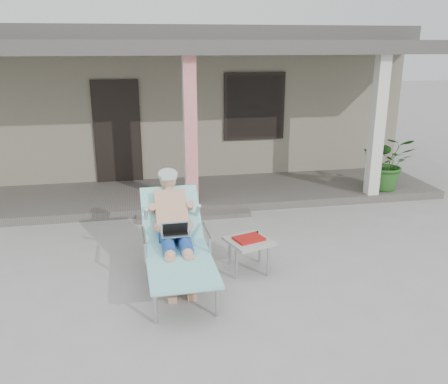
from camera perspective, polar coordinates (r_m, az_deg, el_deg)
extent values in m
plane|color=#9E9E99|center=(6.71, -1.61, -8.62)|extent=(60.00, 60.00, 0.00)
cube|color=gray|center=(12.57, -6.46, 10.77)|extent=(10.00, 5.00, 3.00)
cube|color=#474442|center=(12.48, -6.73, 18.31)|extent=(10.40, 5.40, 0.30)
cube|color=black|center=(10.08, -12.70, 7.08)|extent=(0.95, 0.06, 2.10)
cube|color=black|center=(10.32, 3.68, 10.23)|extent=(1.20, 0.06, 1.30)
cube|color=black|center=(10.31, 3.69, 10.23)|extent=(1.32, 0.05, 1.42)
cube|color=#605B56|center=(9.45, -4.50, -0.28)|extent=(10.00, 2.00, 0.15)
cube|color=red|center=(8.29, -4.07, 7.06)|extent=(0.22, 0.22, 2.61)
cube|color=silver|center=(9.35, 17.94, 7.46)|extent=(0.22, 0.22, 2.61)
cube|color=#474442|center=(9.00, -4.94, 16.99)|extent=(10.00, 2.30, 0.24)
cube|color=#605B56|center=(8.38, -3.62, -2.89)|extent=(2.00, 0.30, 0.07)
cylinder|color=#B7B7BC|center=(5.36, -8.28, -13.54)|extent=(0.05, 0.05, 0.41)
cylinder|color=#B7B7BC|center=(5.43, -0.84, -12.90)|extent=(0.05, 0.05, 0.41)
cylinder|color=#B7B7BC|center=(6.64, -9.16, -7.21)|extent=(0.05, 0.05, 0.41)
cylinder|color=#B7B7BC|center=(6.69, -3.23, -6.77)|extent=(0.05, 0.05, 0.41)
cube|color=#B7B7BC|center=(5.73, -5.28, -8.75)|extent=(0.71, 1.35, 0.03)
cube|color=#94E4E5|center=(5.72, -5.28, -8.51)|extent=(0.82, 1.40, 0.04)
cube|color=#B7B7BC|center=(6.52, -6.37, -2.99)|extent=(0.70, 0.65, 0.54)
cube|color=#94E4E5|center=(6.51, -6.38, -2.68)|extent=(0.81, 0.73, 0.61)
cylinder|color=#B3B3B6|center=(6.66, -6.79, 2.14)|extent=(0.27, 0.28, 0.14)
cube|color=silver|center=(6.08, -5.87, -4.99)|extent=(0.37, 0.26, 0.26)
cube|color=#A5A4A0|center=(6.35, 3.01, -5.93)|extent=(0.68, 0.68, 0.04)
cylinder|color=#B7B7BC|center=(6.21, 1.50, -8.75)|extent=(0.04, 0.04, 0.41)
cylinder|color=#B7B7BC|center=(6.31, 5.34, -8.40)|extent=(0.04, 0.04, 0.41)
cylinder|color=#B7B7BC|center=(6.59, 0.71, -7.14)|extent=(0.04, 0.04, 0.41)
cylinder|color=#B7B7BC|center=(6.68, 4.34, -6.83)|extent=(0.04, 0.04, 0.41)
cube|color=#A91612|center=(6.34, 3.01, -5.62)|extent=(0.44, 0.38, 0.03)
cube|color=black|center=(6.47, 2.72, -5.19)|extent=(0.36, 0.14, 0.04)
imported|color=#26591E|center=(9.90, 19.09, 3.36)|extent=(1.24, 1.18, 1.09)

